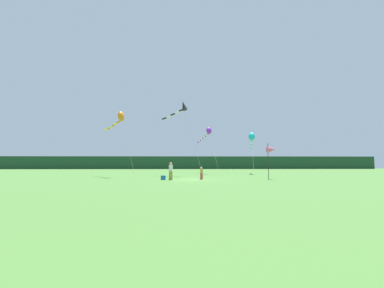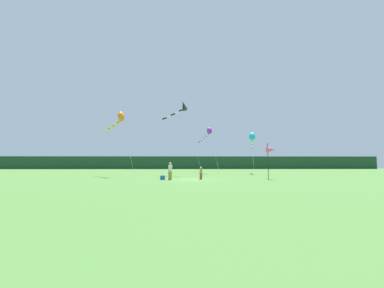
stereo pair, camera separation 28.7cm
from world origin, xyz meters
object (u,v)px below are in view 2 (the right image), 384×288
object	(u,v)px
person_adult	(170,170)
person_child	(201,172)
kite_black	(182,107)
cooler_box	(163,178)
kite_orange	(120,118)
kite_purple	(208,132)
banner_flag_pole	(271,150)
kite_cyan	(252,138)

from	to	relation	value
person_adult	person_child	world-z (taller)	person_adult
person_adult	kite_black	size ratio (longest dim) A/B	0.17
cooler_box	kite_orange	world-z (taller)	kite_orange
person_adult	kite_purple	bearing A→B (deg)	70.32
banner_flag_pole	kite_cyan	xyz separation A→B (m)	(1.24, 11.86, 2.56)
kite_black	kite_cyan	bearing A→B (deg)	24.13
person_child	kite_black	size ratio (longest dim) A/B	0.13
kite_purple	banner_flag_pole	bearing A→B (deg)	-67.91
banner_flag_pole	cooler_box	bearing A→B (deg)	-175.61
person_child	kite_cyan	world-z (taller)	kite_cyan
kite_purple	kite_orange	bearing A→B (deg)	-143.09
person_adult	cooler_box	world-z (taller)	person_adult
person_child	kite_purple	world-z (taller)	kite_purple
cooler_box	kite_black	world-z (taller)	kite_black
person_adult	kite_black	distance (m)	11.53
kite_cyan	kite_orange	distance (m)	20.04
kite_black	kite_purple	xyz separation A→B (m)	(4.17, 6.49, -2.58)
person_adult	cooler_box	size ratio (longest dim) A/B	3.81
person_adult	kite_orange	distance (m)	10.73
person_child	kite_black	bearing A→B (deg)	105.93
kite_orange	kite_cyan	bearing A→B (deg)	21.47
person_adult	kite_orange	bearing A→B (deg)	140.35
kite_cyan	person_adult	bearing A→B (deg)	-132.73
cooler_box	kite_black	size ratio (longest dim) A/B	0.05
cooler_box	kite_purple	world-z (taller)	kite_purple
kite_cyan	cooler_box	bearing A→B (deg)	-134.79
kite_orange	banner_flag_pole	bearing A→B (deg)	-14.69
person_child	cooler_box	xyz separation A→B (m)	(-3.90, -0.39, -0.51)
banner_flag_pole	kite_black	bearing A→B (deg)	144.09
banner_flag_pole	kite_black	world-z (taller)	kite_black
person_child	kite_orange	world-z (taller)	kite_orange
kite_black	kite_orange	size ratio (longest dim) A/B	1.25
person_adult	kite_purple	distance (m)	16.39
kite_cyan	person_child	bearing A→B (deg)	-125.32
person_child	cooler_box	size ratio (longest dim) A/B	2.81
kite_black	banner_flag_pole	bearing A→B (deg)	-35.91
cooler_box	banner_flag_pole	bearing A→B (deg)	4.39
cooler_box	kite_purple	size ratio (longest dim) A/B	0.05
kite_orange	kite_purple	distance (m)	14.88
kite_black	cooler_box	bearing A→B (deg)	-102.64
person_child	cooler_box	distance (m)	3.95
kite_purple	kite_black	bearing A→B (deg)	-122.75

